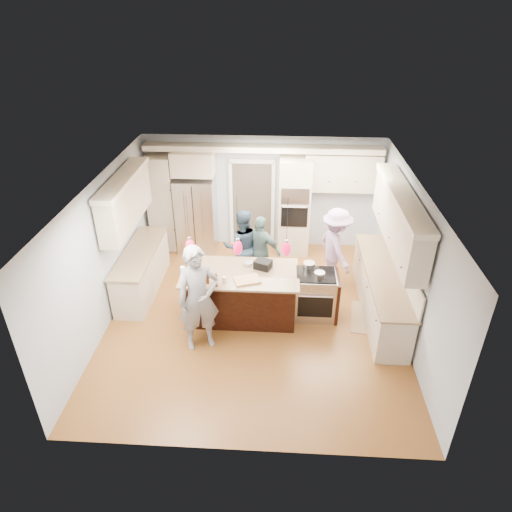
{
  "coord_description": "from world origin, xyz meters",
  "views": [
    {
      "loc": [
        0.44,
        -7.06,
        5.46
      ],
      "look_at": [
        0.0,
        0.35,
        1.15
      ],
      "focal_mm": 32.0,
      "sensor_mm": 36.0,
      "label": 1
    }
  ],
  "objects_px": {
    "kitchen_island": "(242,293)",
    "person_bar_end": "(198,299)",
    "refrigerator": "(196,215)",
    "island_range": "(316,294)",
    "person_far_left": "(242,246)"
  },
  "relations": [
    {
      "from": "kitchen_island",
      "to": "person_bar_end",
      "type": "distance_m",
      "value": 1.24
    },
    {
      "from": "person_bar_end",
      "to": "kitchen_island",
      "type": "bearing_deg",
      "value": 32.28
    },
    {
      "from": "refrigerator",
      "to": "person_bar_end",
      "type": "distance_m",
      "value": 3.56
    },
    {
      "from": "island_range",
      "to": "person_far_left",
      "type": "xyz_separation_m",
      "value": [
        -1.51,
        1.16,
        0.36
      ]
    },
    {
      "from": "refrigerator",
      "to": "island_range",
      "type": "relative_size",
      "value": 1.96
    },
    {
      "from": "refrigerator",
      "to": "island_range",
      "type": "xyz_separation_m",
      "value": [
        2.71,
        -2.49,
        -0.44
      ]
    },
    {
      "from": "refrigerator",
      "to": "person_far_left",
      "type": "distance_m",
      "value": 1.79
    },
    {
      "from": "kitchen_island",
      "to": "person_bar_end",
      "type": "relative_size",
      "value": 1.07
    },
    {
      "from": "island_range",
      "to": "person_bar_end",
      "type": "xyz_separation_m",
      "value": [
        -2.06,
        -1.01,
        0.53
      ]
    },
    {
      "from": "person_bar_end",
      "to": "person_far_left",
      "type": "distance_m",
      "value": 2.24
    },
    {
      "from": "kitchen_island",
      "to": "person_far_left",
      "type": "height_order",
      "value": "person_far_left"
    },
    {
      "from": "refrigerator",
      "to": "kitchen_island",
      "type": "distance_m",
      "value": 2.91
    },
    {
      "from": "person_far_left",
      "to": "refrigerator",
      "type": "bearing_deg",
      "value": -58.97
    },
    {
      "from": "refrigerator",
      "to": "kitchen_island",
      "type": "height_order",
      "value": "refrigerator"
    },
    {
      "from": "kitchen_island",
      "to": "island_range",
      "type": "xyz_separation_m",
      "value": [
        1.41,
        0.08,
        -0.03
      ]
    }
  ]
}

